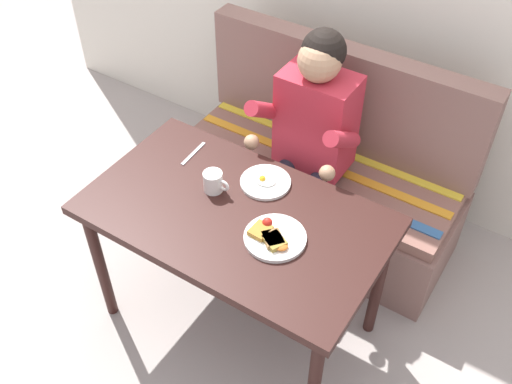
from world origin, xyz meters
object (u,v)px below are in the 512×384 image
at_px(couch, 320,177).
at_px(coffee_mug, 214,181).
at_px(plate_breakfast, 274,237).
at_px(fork, 193,153).
at_px(table, 236,227).
at_px(plate_eggs, 265,182).
at_px(person, 310,132).

bearing_deg(couch, coffee_mug, -101.67).
xyz_separation_m(plate_breakfast, coffee_mug, (-0.35, 0.10, 0.03)).
bearing_deg(fork, coffee_mug, -35.71).
distance_m(table, plate_eggs, 0.22).
relative_size(plate_eggs, fork, 1.24).
bearing_deg(plate_eggs, coffee_mug, -136.99).
bearing_deg(table, fork, 151.22).
xyz_separation_m(couch, plate_breakfast, (0.20, -0.80, 0.41)).
bearing_deg(table, couch, 90.00).
height_order(couch, fork, couch).
distance_m(couch, coffee_mug, 0.85).
relative_size(person, plate_eggs, 5.77).
bearing_deg(person, couch, 91.64).
height_order(plate_eggs, coffee_mug, coffee_mug).
bearing_deg(fork, couch, 55.30).
xyz_separation_m(couch, plate_eggs, (0.01, -0.56, 0.41)).
distance_m(table, coffee_mug, 0.20).
bearing_deg(table, plate_eggs, 87.05).
bearing_deg(plate_eggs, fork, -178.31).
relative_size(person, fork, 7.13).
bearing_deg(plate_eggs, person, 90.83).
bearing_deg(person, plate_breakfast, -72.72).
relative_size(table, plate_eggs, 5.71).
height_order(table, couch, couch).
height_order(couch, plate_breakfast, couch).
height_order(plate_breakfast, plate_eggs, plate_breakfast).
relative_size(coffee_mug, fork, 0.69).
distance_m(table, person, 0.60).
height_order(plate_breakfast, fork, plate_breakfast).
bearing_deg(fork, person, 44.89).
xyz_separation_m(person, plate_eggs, (0.01, -0.38, -0.00)).
bearing_deg(fork, table, -31.62).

